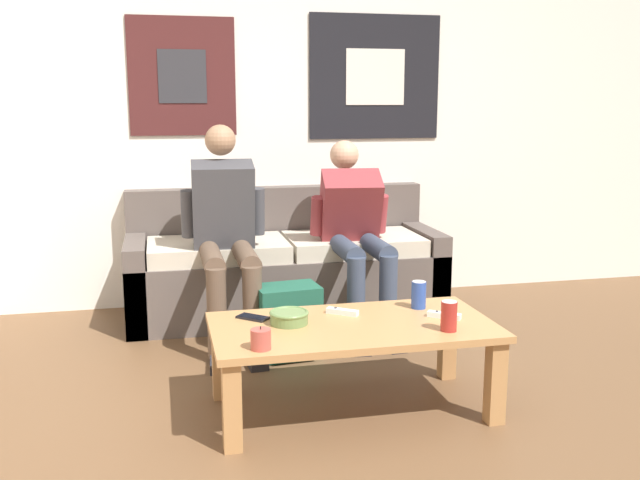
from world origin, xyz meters
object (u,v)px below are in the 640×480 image
(ceramic_bowl, at_px, (289,317))
(drink_can_blue, at_px, (419,295))
(couch, at_px, (285,270))
(coffee_table, at_px, (353,338))
(game_controller_near_right, at_px, (342,312))
(cell_phone, at_px, (253,317))
(backpack, at_px, (288,323))
(pillar_candle, at_px, (261,339))
(person_seated_teen, at_px, (355,227))
(person_seated_adult, at_px, (226,227))
(game_controller_near_left, at_px, (444,315))
(drink_can_red, at_px, (449,316))

(ceramic_bowl, distance_m, drink_can_blue, 0.62)
(couch, relative_size, coffee_table, 1.61)
(coffee_table, xyz_separation_m, game_controller_near_right, (-0.01, 0.14, 0.07))
(coffee_table, bearing_deg, couch, 91.12)
(coffee_table, bearing_deg, cell_phone, 157.54)
(backpack, distance_m, pillar_candle, 0.99)
(backpack, height_order, ceramic_bowl, ceramic_bowl)
(couch, bearing_deg, person_seated_teen, -43.79)
(backpack, relative_size, pillar_candle, 4.16)
(person_seated_adult, distance_m, game_controller_near_right, 1.06)
(drink_can_blue, height_order, game_controller_near_right, drink_can_blue)
(backpack, bearing_deg, pillar_candle, -106.36)
(drink_can_blue, height_order, game_controller_near_left, drink_can_blue)
(coffee_table, height_order, game_controller_near_left, game_controller_near_left)
(backpack, height_order, pillar_candle, pillar_candle)
(person_seated_teen, height_order, game_controller_near_left, person_seated_teen)
(person_seated_adult, bearing_deg, game_controller_near_left, -52.83)
(person_seated_teen, bearing_deg, game_controller_near_right, -108.61)
(person_seated_adult, height_order, person_seated_teen, person_seated_adult)
(backpack, xyz_separation_m, pillar_candle, (-0.27, -0.92, 0.24))
(backpack, distance_m, ceramic_bowl, 0.69)
(coffee_table, distance_m, backpack, 0.73)
(backpack, bearing_deg, person_seated_adult, 125.33)
(coffee_table, bearing_deg, drink_can_blue, 24.26)
(coffee_table, bearing_deg, person_seated_adult, 111.31)
(person_seated_teen, relative_size, drink_can_red, 8.64)
(person_seated_adult, relative_size, person_seated_teen, 1.10)
(drink_can_red, xyz_separation_m, game_controller_near_left, (0.05, 0.17, -0.05))
(pillar_candle, distance_m, drink_can_red, 0.78)
(person_seated_adult, xyz_separation_m, person_seated_teen, (0.75, 0.06, -0.04))
(couch, relative_size, person_seated_teen, 1.78)
(person_seated_adult, height_order, game_controller_near_right, person_seated_adult)
(person_seated_adult, xyz_separation_m, drink_can_red, (0.78, -1.26, -0.18))
(cell_phone, bearing_deg, backpack, 64.86)
(game_controller_near_left, height_order, cell_phone, game_controller_near_left)
(couch, bearing_deg, coffee_table, -88.88)
(pillar_candle, relative_size, game_controller_near_left, 0.67)
(couch, relative_size, drink_can_blue, 15.36)
(drink_can_blue, distance_m, drink_can_red, 0.33)
(backpack, distance_m, drink_can_red, 1.04)
(person_seated_adult, relative_size, drink_can_red, 9.47)
(person_seated_teen, bearing_deg, ceramic_bowl, -118.58)
(coffee_table, xyz_separation_m, cell_phone, (-0.40, 0.17, 0.07))
(drink_can_blue, relative_size, game_controller_near_left, 0.92)
(game_controller_near_left, height_order, game_controller_near_right, same)
(coffee_table, relative_size, drink_can_blue, 9.55)
(person_seated_adult, distance_m, game_controller_near_left, 1.39)
(person_seated_teen, xyz_separation_m, ceramic_bowl, (-0.59, -1.08, -0.17))
(drink_can_red, bearing_deg, drink_can_blue, 90.82)
(ceramic_bowl, distance_m, cell_phone, 0.18)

